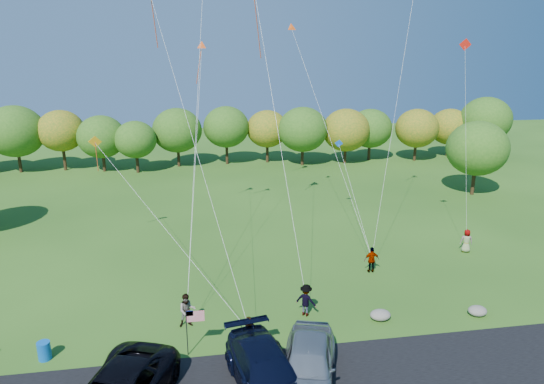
{
  "coord_description": "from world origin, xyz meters",
  "views": [
    {
      "loc": [
        -3.6,
        -21.28,
        14.18
      ],
      "look_at": [
        0.81,
        6.0,
        6.01
      ],
      "focal_mm": 32.0,
      "sensor_mm": 36.0,
      "label": 1
    }
  ],
  "objects": [
    {
      "name": "minivan_navy",
      "position": [
        -1.03,
        -3.91,
        0.97
      ],
      "size": [
        3.63,
        6.62,
        1.82
      ],
      "primitive_type": "imported",
      "rotation": [
        0.0,
        0.0,
        0.18
      ],
      "color": "black",
      "rests_on": "asphalt_lane"
    },
    {
      "name": "boulder_near",
      "position": [
        5.96,
        0.85,
        0.29
      ],
      "size": [
        1.14,
        0.9,
        0.57
      ],
      "primitive_type": "ellipsoid",
      "color": "gray",
      "rests_on": "ground"
    },
    {
      "name": "boulder_far",
      "position": [
        11.45,
        0.42,
        0.27
      ],
      "size": [
        1.05,
        0.87,
        0.55
      ],
      "primitive_type": "ellipsoid",
      "color": "slate",
      "rests_on": "ground"
    },
    {
      "name": "ground",
      "position": [
        0.0,
        0.0,
        0.0
      ],
      "size": [
        140.0,
        140.0,
        0.0
      ],
      "primitive_type": "plane",
      "color": "#275017",
      "rests_on": "ground"
    },
    {
      "name": "flyer_e",
      "position": [
        15.51,
        8.64,
        0.86
      ],
      "size": [
        0.96,
        0.77,
        1.72
      ],
      "primitive_type": "imported",
      "rotation": [
        0.0,
        0.0,
        2.84
      ],
      "color": "#4C4C59",
      "rests_on": "ground"
    },
    {
      "name": "flyer_b",
      "position": [
        -4.4,
        1.9,
        0.93
      ],
      "size": [
        0.96,
        0.78,
        1.86
      ],
      "primitive_type": "imported",
      "rotation": [
        0.0,
        0.0,
        0.08
      ],
      "color": "#4C4C59",
      "rests_on": "ground"
    },
    {
      "name": "treeline",
      "position": [
        3.3,
        35.56,
        4.73
      ],
      "size": [
        75.01,
        27.15,
        8.24
      ],
      "color": "#3A2715",
      "rests_on": "ground"
    },
    {
      "name": "flag_assembly",
      "position": [
        -4.12,
        -0.7,
        1.79
      ],
      "size": [
        0.89,
        0.58,
        2.4
      ],
      "color": "black",
      "rests_on": "ground"
    },
    {
      "name": "flyer_c",
      "position": [
        2.05,
        1.97,
        0.92
      ],
      "size": [
        1.36,
        1.25,
        1.84
      ],
      "primitive_type": "imported",
      "rotation": [
        0.0,
        0.0,
        2.51
      ],
      "color": "#4C4C59",
      "rests_on": "ground"
    },
    {
      "name": "flyer_d",
      "position": [
        7.55,
        6.54,
        0.88
      ],
      "size": [
        1.04,
        0.45,
        1.77
      ],
      "primitive_type": "imported",
      "rotation": [
        0.0,
        0.0,
        3.12
      ],
      "color": "#4C4C59",
      "rests_on": "ground"
    },
    {
      "name": "flyer_a",
      "position": [
        -1.37,
        -0.8,
        0.9
      ],
      "size": [
        0.78,
        0.65,
        1.81
      ],
      "primitive_type": "imported",
      "rotation": [
        0.0,
        0.0,
        0.4
      ],
      "color": "#4C4C59",
      "rests_on": "ground"
    },
    {
      "name": "trash_barrel",
      "position": [
        -11.1,
        0.07,
        0.45
      ],
      "size": [
        0.6,
        0.6,
        0.91
      ],
      "primitive_type": "cylinder",
      "color": "#0B52AD",
      "rests_on": "ground"
    },
    {
      "name": "minivan_silver",
      "position": [
        0.86,
        -3.69,
        1.04
      ],
      "size": [
        3.89,
        6.18,
        1.96
      ],
      "primitive_type": "imported",
      "rotation": [
        0.0,
        0.0,
        -0.3
      ],
      "color": "#979BA1",
      "rests_on": "asphalt_lane"
    }
  ]
}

